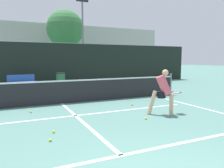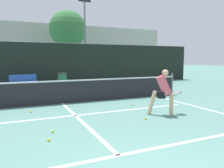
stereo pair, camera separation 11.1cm
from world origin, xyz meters
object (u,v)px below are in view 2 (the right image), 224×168
(player_practicing, at_px, (163,90))
(parked_car, at_px, (75,73))
(trash_bin, at_px, (62,80))
(courtside_bench, at_px, (23,81))

(player_practicing, xyz_separation_m, parked_car, (0.21, 12.15, -0.19))
(trash_bin, distance_m, parked_car, 4.24)
(player_practicing, relative_size, trash_bin, 1.59)
(trash_bin, bearing_deg, player_practicing, -79.26)
(player_practicing, xyz_separation_m, trash_bin, (-1.58, 8.31, -0.33))
(player_practicing, height_order, parked_car, player_practicing)
(courtside_bench, bearing_deg, parked_car, 35.78)
(courtside_bench, bearing_deg, player_practicing, -72.04)
(parked_car, bearing_deg, trash_bin, -114.87)
(player_practicing, distance_m, parked_car, 12.16)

